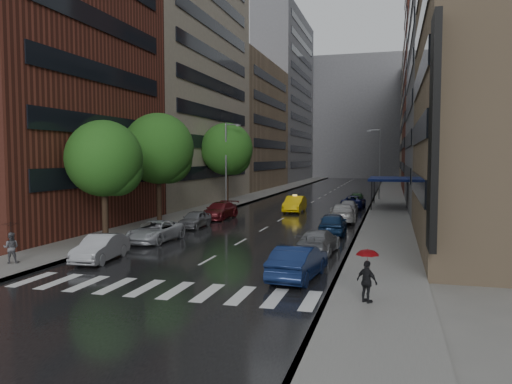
% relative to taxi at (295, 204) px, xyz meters
% --- Properties ---
extents(ground, '(220.00, 220.00, 0.00)m').
position_rel_taxi_xyz_m(ground, '(-0.02, -28.37, -0.80)').
color(ground, gray).
rests_on(ground, ground).
extents(road, '(14.00, 140.00, 0.01)m').
position_rel_taxi_xyz_m(road, '(-0.02, 21.63, -0.79)').
color(road, black).
rests_on(road, ground).
extents(sidewalk_left, '(4.00, 140.00, 0.15)m').
position_rel_taxi_xyz_m(sidewalk_left, '(-9.02, 21.63, -0.72)').
color(sidewalk_left, gray).
rests_on(sidewalk_left, ground).
extents(sidewalk_right, '(4.00, 140.00, 0.15)m').
position_rel_taxi_xyz_m(sidewalk_right, '(8.98, 21.63, -0.72)').
color(sidewalk_right, gray).
rests_on(sidewalk_right, ground).
extents(crosswalk, '(13.15, 2.80, 0.01)m').
position_rel_taxi_xyz_m(crosswalk, '(0.18, -30.37, -0.79)').
color(crosswalk, silver).
rests_on(crosswalk, ground).
extents(buildings_left, '(8.00, 108.00, 38.00)m').
position_rel_taxi_xyz_m(buildings_left, '(-15.02, 30.42, 15.19)').
color(buildings_left, maroon).
rests_on(buildings_left, ground).
extents(buildings_right, '(8.05, 109.10, 36.00)m').
position_rel_taxi_xyz_m(buildings_right, '(14.98, 28.33, 14.23)').
color(buildings_right, '#937A5B').
rests_on(buildings_right, ground).
extents(building_far, '(40.00, 14.00, 32.00)m').
position_rel_taxi_xyz_m(building_far, '(-0.02, 89.63, 15.20)').
color(building_far, slate).
rests_on(building_far, ground).
extents(tree_near, '(4.95, 4.95, 7.89)m').
position_rel_taxi_xyz_m(tree_near, '(-8.62, -20.47, 4.60)').
color(tree_near, '#382619').
rests_on(tree_near, ground).
extents(tree_mid, '(5.65, 5.65, 9.01)m').
position_rel_taxi_xyz_m(tree_mid, '(-8.62, -12.64, 5.37)').
color(tree_mid, '#382619').
rests_on(tree_mid, ground).
extents(tree_far, '(5.87, 5.87, 9.35)m').
position_rel_taxi_xyz_m(tree_far, '(-8.62, 4.26, 5.60)').
color(tree_far, '#382619').
rests_on(tree_far, ground).
extents(taxi, '(1.73, 4.86, 1.60)m').
position_rel_taxi_xyz_m(taxi, '(0.00, 0.00, 0.00)').
color(taxi, yellow).
rests_on(taxi, ground).
extents(parked_cars_left, '(2.49, 23.59, 1.49)m').
position_rel_taxi_xyz_m(parked_cars_left, '(-5.42, -15.55, -0.10)').
color(parked_cars_left, gray).
rests_on(parked_cars_left, ground).
extents(parked_cars_right, '(2.63, 42.56, 1.57)m').
position_rel_taxi_xyz_m(parked_cars_right, '(5.38, -7.67, -0.06)').
color(parked_cars_right, '#0D1A3F').
rests_on(parked_cars_right, ground).
extents(ped_black_umbrella, '(0.96, 0.98, 2.09)m').
position_rel_taxi_xyz_m(ped_black_umbrella, '(-9.12, -28.24, 0.60)').
color(ped_black_umbrella, '#535157').
rests_on(ped_black_umbrella, sidewalk_left).
extents(ped_red_umbrella, '(0.96, 0.85, 2.01)m').
position_rel_taxi_xyz_m(ped_red_umbrella, '(8.59, -30.53, 0.54)').
color(ped_red_umbrella, black).
rests_on(ped_red_umbrella, sidewalk_right).
extents(street_lamp_left, '(1.74, 0.22, 9.00)m').
position_rel_taxi_xyz_m(street_lamp_left, '(-7.74, 1.63, 4.09)').
color(street_lamp_left, gray).
rests_on(street_lamp_left, sidewalk_left).
extents(street_lamp_right, '(1.74, 0.22, 9.00)m').
position_rel_taxi_xyz_m(street_lamp_right, '(7.70, 16.63, 4.09)').
color(street_lamp_right, gray).
rests_on(street_lamp_right, sidewalk_right).
extents(awning, '(4.00, 8.00, 3.12)m').
position_rel_taxi_xyz_m(awning, '(8.97, 6.63, 2.34)').
color(awning, navy).
rests_on(awning, sidewalk_right).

